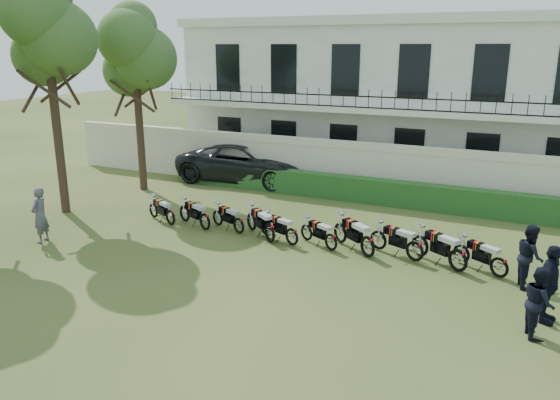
{
  "coord_description": "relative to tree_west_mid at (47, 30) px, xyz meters",
  "views": [
    {
      "loc": [
        6.46,
        -13.53,
        6.13
      ],
      "look_at": [
        -0.66,
        1.49,
        1.42
      ],
      "focal_mm": 35.0,
      "sensor_mm": 36.0,
      "label": 1
    }
  ],
  "objects": [
    {
      "name": "officer_4",
      "position": [
        16.12,
        0.24,
        -5.82
      ],
      "size": [
        0.83,
        0.96,
        1.7
      ],
      "primitive_type": "imported",
      "rotation": [
        0.0,
        0.0,
        1.83
      ],
      "color": "black",
      "rests_on": "ground"
    },
    {
      "name": "motorcycle_6",
      "position": [
        11.75,
        0.37,
        -6.15
      ],
      "size": [
        1.74,
        1.3,
        1.13
      ],
      "rotation": [
        0.0,
        0.0,
        0.94
      ],
      "color": "black",
      "rests_on": "ground"
    },
    {
      "name": "motorcycle_1",
      "position": [
        5.99,
        0.41,
        -6.2
      ],
      "size": [
        1.76,
        0.86,
        1.02
      ],
      "rotation": [
        0.0,
        0.0,
        1.18
      ],
      "color": "black",
      "rests_on": "ground"
    },
    {
      "name": "officer_2",
      "position": [
        16.57,
        -1.69,
        -5.74
      ],
      "size": [
        0.65,
        1.16,
        1.86
      ],
      "primitive_type": "imported",
      "rotation": [
        0.0,
        0.0,
        1.39
      ],
      "color": "black",
      "rests_on": "ground"
    },
    {
      "name": "motorcycle_7",
      "position": [
        13.09,
        0.67,
        -6.19
      ],
      "size": [
        1.83,
        0.87,
        1.05
      ],
      "rotation": [
        0.0,
        0.0,
        1.2
      ],
      "color": "black",
      "rests_on": "ground"
    },
    {
      "name": "motorcycle_0",
      "position": [
        4.6,
        0.35,
        -6.23
      ],
      "size": [
        1.64,
        0.81,
        0.95
      ],
      "rotation": [
        0.0,
        0.0,
        1.17
      ],
      "color": "black",
      "rests_on": "ground"
    },
    {
      "name": "motorcycle_9",
      "position": [
        15.42,
        0.48,
        -6.21
      ],
      "size": [
        1.62,
        0.98,
        0.99
      ],
      "rotation": [
        0.0,
        0.0,
        1.05
      ],
      "color": "black",
      "rests_on": "ground"
    },
    {
      "name": "motorcycle_8",
      "position": [
        14.34,
        0.41,
        -6.15
      ],
      "size": [
        1.81,
        1.16,
        1.12
      ],
      "rotation": [
        0.0,
        0.0,
        1.02
      ],
      "color": "black",
      "rests_on": "ground"
    },
    {
      "name": "hedge",
      "position": [
        10.46,
        6.2,
        -6.17
      ],
      "size": [
        18.0,
        0.6,
        1.0
      ],
      "primitive_type": "cube",
      "color": "#19471C",
      "rests_on": "ground"
    },
    {
      "name": "motorcycle_5",
      "position": [
        10.57,
        0.44,
        -6.24
      ],
      "size": [
        1.55,
        0.86,
        0.93
      ],
      "rotation": [
        0.0,
        0.0,
        1.1
      ],
      "color": "black",
      "rests_on": "ground"
    },
    {
      "name": "inspector",
      "position": [
        1.86,
        -2.79,
        -5.76
      ],
      "size": [
        0.58,
        0.74,
        1.81
      ],
      "primitive_type": "imported",
      "rotation": [
        0.0,
        0.0,
        -1.33
      ],
      "color": "#5D5C62",
      "rests_on": "ground"
    },
    {
      "name": "suv",
      "position": [
        3.91,
        7.25,
        -5.77
      ],
      "size": [
        6.63,
        3.39,
        1.79
      ],
      "primitive_type": "imported",
      "rotation": [
        0.0,
        0.0,
        1.64
      ],
      "color": "black",
      "rests_on": "ground"
    },
    {
      "name": "building",
      "position": [
        9.46,
        12.96,
        -2.96
      ],
      "size": [
        20.4,
        9.6,
        7.4
      ],
      "color": "white",
      "rests_on": "ground"
    },
    {
      "name": "tree_west_mid",
      "position": [
        0.0,
        0.0,
        0.0
      ],
      "size": [
        3.4,
        3.2,
        8.82
      ],
      "color": "#473323",
      "rests_on": "ground"
    },
    {
      "name": "ground",
      "position": [
        9.46,
        -1.0,
        -6.67
      ],
      "size": [
        100.0,
        100.0,
        0.0
      ],
      "primitive_type": "plane",
      "color": "#34471C",
      "rests_on": "ground"
    },
    {
      "name": "tree_west_near",
      "position": [
        0.5,
        4.0,
        -0.78
      ],
      "size": [
        3.4,
        3.2,
        7.9
      ],
      "color": "#473323",
      "rests_on": "ground"
    },
    {
      "name": "officer_1",
      "position": [
        16.38,
        -2.44,
        -5.87
      ],
      "size": [
        0.8,
        0.92,
        1.61
      ],
      "primitive_type": "imported",
      "rotation": [
        0.0,
        0.0,
        1.84
      ],
      "color": "black",
      "rests_on": "ground"
    },
    {
      "name": "motorcycle_2",
      "position": [
        7.21,
        0.6,
        -6.23
      ],
      "size": [
        1.64,
        0.79,
        0.94
      ],
      "rotation": [
        0.0,
        0.0,
        1.19
      ],
      "color": "black",
      "rests_on": "ground"
    },
    {
      "name": "perimeter_wall",
      "position": [
        9.46,
        7.0,
        -5.5
      ],
      "size": [
        30.0,
        0.35,
        2.3
      ],
      "color": "beige",
      "rests_on": "ground"
    },
    {
      "name": "motorcycle_3",
      "position": [
        8.54,
        0.28,
        -6.17
      ],
      "size": [
        1.65,
        1.24,
        1.07
      ],
      "rotation": [
        0.0,
        0.0,
        0.94
      ],
      "color": "black",
      "rests_on": "ground"
    },
    {
      "name": "motorcycle_4",
      "position": [
        9.29,
        0.33,
        -6.22
      ],
      "size": [
        1.68,
        0.81,
        0.97
      ],
      "rotation": [
        0.0,
        0.0,
        1.19
      ],
      "color": "black",
      "rests_on": "ground"
    }
  ]
}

